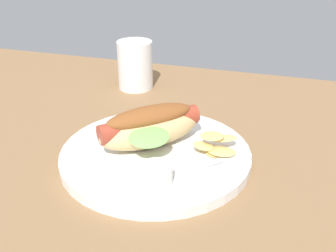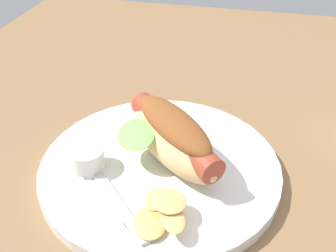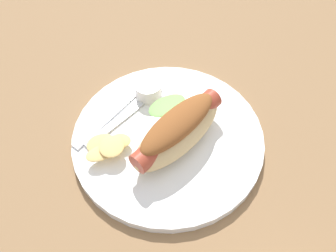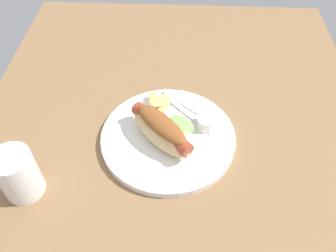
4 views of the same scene
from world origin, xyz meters
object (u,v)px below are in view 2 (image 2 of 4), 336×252
plate (160,168)px  sauce_ramekin (86,159)px  chips_pile (160,213)px  hot_dog (173,136)px  fork (112,196)px  knife (102,210)px

plate → sauce_ramekin: 8.94cm
chips_pile → hot_dog: bearing=-174.3°
chips_pile → plate: bearing=-165.6°
fork → knife: size_ratio=0.80×
plate → chips_pile: chips_pile is taller
hot_dog → sauce_ramekin: (4.16, -9.45, -1.96)cm
hot_dog → sauce_ramekin: size_ratio=3.69×
fork → knife: 2.20cm
fork → chips_pile: (2.03, 5.94, 0.97)cm
knife → chips_pile: (-0.13, 6.34, 0.99)cm
knife → hot_dog: bearing=-77.8°
hot_dog → fork: size_ratio=1.32×
chips_pile → sauce_ramekin: bearing=-119.9°
sauce_ramekin → fork: 6.16cm
hot_dog → fork: 10.03cm
sauce_ramekin → plate: bearing=109.3°
sauce_ramekin → fork: size_ratio=0.36×
plate → knife: (9.02, -4.05, 0.98)cm
plate → hot_dog: 4.53cm
plate → chips_pile: (8.89, 2.29, 1.97)cm
plate → sauce_ramekin: bearing=-70.7°
knife → plate: bearing=-74.7°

